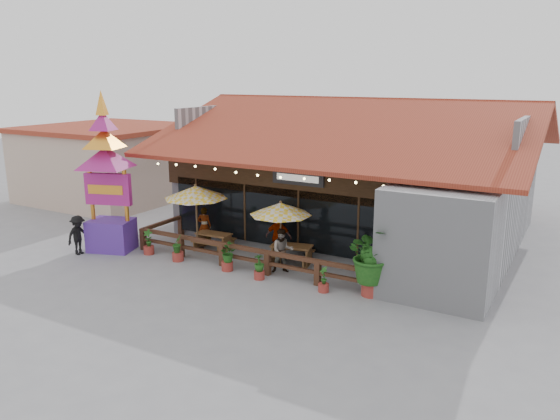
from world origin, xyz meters
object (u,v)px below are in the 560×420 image
Objects in this scene: umbrella_left at (196,192)px; thai_sign_tower at (106,162)px; picnic_table_right at (292,251)px; picnic_table_left at (214,238)px; umbrella_right at (281,209)px; tropical_plant at (372,256)px; pedestrian at (78,235)px.

thai_sign_tower is (-3.03, -1.79, 1.25)m from umbrella_left.
thai_sign_tower reaches higher than picnic_table_right.
picnic_table_right is (3.64, 0.04, 0.03)m from picnic_table_left.
umbrella_right is 1.31× the size of tropical_plant.
umbrella_right is 1.93× the size of pedestrian.
picnic_table_left is (-3.34, 0.28, -1.72)m from umbrella_right.
pedestrian reaches higher than picnic_table_left.
pedestrian is at bearing -157.98° from picnic_table_right.
picnic_table_right is 8.21m from thai_sign_tower.
umbrella_left is at bearing -148.46° from picnic_table_left.
picnic_table_right is 8.62m from pedestrian.
umbrella_right is 8.33m from pedestrian.
picnic_table_left is 0.93× the size of pedestrian.
thai_sign_tower reaches higher than pedestrian.
tropical_plant reaches higher than picnic_table_left.
tropical_plant is (3.75, -1.43, 0.86)m from picnic_table_right.
thai_sign_tower is (-7.25, -2.18, 3.18)m from picnic_table_right.
umbrella_right is at bearing 164.54° from tropical_plant.
thai_sign_tower is 2.94× the size of tropical_plant.
tropical_plant is (7.96, -1.04, -1.07)m from umbrella_left.
pedestrian is (-3.77, -2.84, -1.62)m from umbrella_left.
picnic_table_left is 0.22× the size of thai_sign_tower.
umbrella_left is 2.08× the size of pedestrian.
thai_sign_tower reaches higher than umbrella_left.
thai_sign_tower is 3.15m from pedestrian.
picnic_table_right is 0.75× the size of tropical_plant.
thai_sign_tower is at bearing -164.98° from umbrella_right.
picnic_table_right is at bearing 0.58° from picnic_table_left.
thai_sign_tower is at bearing -163.29° from picnic_table_right.
picnic_table_right is (0.30, 0.31, -1.69)m from umbrella_right.
picnic_table_right is 1.11× the size of pedestrian.
umbrella_right is (3.91, 0.08, -0.24)m from umbrella_left.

